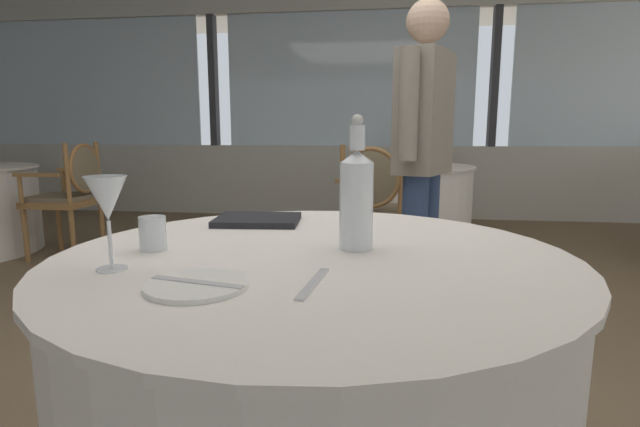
{
  "coord_description": "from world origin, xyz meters",
  "views": [
    {
      "loc": [
        0.44,
        -1.95,
        1.02
      ],
      "look_at": [
        0.28,
        -0.78,
        0.82
      ],
      "focal_mm": 26.93,
      "sensor_mm": 36.0,
      "label": 1
    }
  ],
  "objects_px": {
    "dining_chair_2_0": "(426,174)",
    "dining_chair_2_1": "(375,201)",
    "wine_glass": "(107,200)",
    "diner_person_0": "(423,147)",
    "side_plate": "(197,285)",
    "water_tumbler": "(153,233)",
    "menu_book": "(258,220)",
    "water_bottle": "(356,197)",
    "dining_chair_1_1": "(71,190)"
  },
  "relations": [
    {
      "from": "dining_chair_2_0",
      "to": "dining_chair_2_1",
      "type": "bearing_deg",
      "value": 0.0
    },
    {
      "from": "wine_glass",
      "to": "diner_person_0",
      "type": "xyz_separation_m",
      "value": [
        0.77,
        1.58,
        0.06
      ]
    },
    {
      "from": "side_plate",
      "to": "diner_person_0",
      "type": "relative_size",
      "value": 0.12
    },
    {
      "from": "side_plate",
      "to": "wine_glass",
      "type": "height_order",
      "value": "wine_glass"
    },
    {
      "from": "water_tumbler",
      "to": "wine_glass",
      "type": "bearing_deg",
      "value": -91.83
    },
    {
      "from": "dining_chair_2_0",
      "to": "water_tumbler",
      "type": "bearing_deg",
      "value": 0.47
    },
    {
      "from": "wine_glass",
      "to": "diner_person_0",
      "type": "relative_size",
      "value": 0.12
    },
    {
      "from": "wine_glass",
      "to": "dining_chair_2_0",
      "type": "distance_m",
      "value": 4.41
    },
    {
      "from": "side_plate",
      "to": "dining_chair_2_0",
      "type": "relative_size",
      "value": 0.2
    },
    {
      "from": "side_plate",
      "to": "menu_book",
      "type": "xyz_separation_m",
      "value": [
        -0.05,
        0.65,
        0.01
      ]
    },
    {
      "from": "wine_glass",
      "to": "water_tumbler",
      "type": "relative_size",
      "value": 2.39
    },
    {
      "from": "water_bottle",
      "to": "menu_book",
      "type": "bearing_deg",
      "value": 137.93
    },
    {
      "from": "diner_person_0",
      "to": "dining_chair_2_0",
      "type": "bearing_deg",
      "value": 108.31
    },
    {
      "from": "side_plate",
      "to": "menu_book",
      "type": "relative_size",
      "value": 0.74
    },
    {
      "from": "dining_chair_2_1",
      "to": "diner_person_0",
      "type": "height_order",
      "value": "diner_person_0"
    },
    {
      "from": "diner_person_0",
      "to": "dining_chair_1_1",
      "type": "bearing_deg",
      "value": -177.43
    },
    {
      "from": "dining_chair_1_1",
      "to": "dining_chair_2_1",
      "type": "relative_size",
      "value": 1.0
    },
    {
      "from": "side_plate",
      "to": "dining_chair_1_1",
      "type": "relative_size",
      "value": 0.21
    },
    {
      "from": "water_tumbler",
      "to": "dining_chair_2_1",
      "type": "distance_m",
      "value": 2.23
    },
    {
      "from": "side_plate",
      "to": "dining_chair_2_0",
      "type": "distance_m",
      "value": 4.45
    },
    {
      "from": "wine_glass",
      "to": "dining_chair_1_1",
      "type": "xyz_separation_m",
      "value": [
        -1.92,
        2.61,
        -0.32
      ]
    },
    {
      "from": "water_bottle",
      "to": "dining_chair_2_1",
      "type": "height_order",
      "value": "water_bottle"
    },
    {
      "from": "menu_book",
      "to": "dining_chair_1_1",
      "type": "bearing_deg",
      "value": 131.22
    },
    {
      "from": "side_plate",
      "to": "wine_glass",
      "type": "distance_m",
      "value": 0.28
    },
    {
      "from": "dining_chair_2_1",
      "to": "dining_chair_1_1",
      "type": "bearing_deg",
      "value": 97.84
    },
    {
      "from": "water_bottle",
      "to": "diner_person_0",
      "type": "xyz_separation_m",
      "value": [
        0.26,
        1.33,
        0.08
      ]
    },
    {
      "from": "menu_book",
      "to": "wine_glass",
      "type": "bearing_deg",
      "value": -111.47
    },
    {
      "from": "wine_glass",
      "to": "dining_chair_1_1",
      "type": "distance_m",
      "value": 3.26
    },
    {
      "from": "water_bottle",
      "to": "water_tumbler",
      "type": "xyz_separation_m",
      "value": [
        -0.5,
        -0.08,
        -0.09
      ]
    },
    {
      "from": "water_bottle",
      "to": "wine_glass",
      "type": "relative_size",
      "value": 1.65
    },
    {
      "from": "side_plate",
      "to": "dining_chair_2_0",
      "type": "height_order",
      "value": "dining_chair_2_0"
    },
    {
      "from": "dining_chair_2_0",
      "to": "dining_chair_2_1",
      "type": "xyz_separation_m",
      "value": [
        -0.5,
        -1.95,
        -0.02
      ]
    },
    {
      "from": "water_tumbler",
      "to": "menu_book",
      "type": "distance_m",
      "value": 0.42
    },
    {
      "from": "dining_chair_2_0",
      "to": "diner_person_0",
      "type": "distance_m",
      "value": 2.74
    },
    {
      "from": "diner_person_0",
      "to": "dining_chair_2_1",
      "type": "bearing_deg",
      "value": 131.77
    },
    {
      "from": "side_plate",
      "to": "water_tumbler",
      "type": "distance_m",
      "value": 0.35
    },
    {
      "from": "menu_book",
      "to": "dining_chair_1_1",
      "type": "xyz_separation_m",
      "value": [
        -2.09,
        2.05,
        -0.18
      ]
    },
    {
      "from": "water_bottle",
      "to": "wine_glass",
      "type": "distance_m",
      "value": 0.57
    },
    {
      "from": "water_tumbler",
      "to": "diner_person_0",
      "type": "bearing_deg",
      "value": 61.47
    },
    {
      "from": "dining_chair_1_1",
      "to": "water_tumbler",
      "type": "bearing_deg",
      "value": 128.03
    },
    {
      "from": "water_bottle",
      "to": "dining_chair_2_0",
      "type": "bearing_deg",
      "value": 82.8
    },
    {
      "from": "water_bottle",
      "to": "dining_chair_1_1",
      "type": "xyz_separation_m",
      "value": [
        -2.43,
        2.36,
        -0.31
      ]
    },
    {
      "from": "water_tumbler",
      "to": "dining_chair_1_1",
      "type": "relative_size",
      "value": 0.09
    },
    {
      "from": "dining_chair_1_1",
      "to": "diner_person_0",
      "type": "distance_m",
      "value": 2.91
    },
    {
      "from": "water_tumbler",
      "to": "water_bottle",
      "type": "bearing_deg",
      "value": 8.81
    },
    {
      "from": "water_tumbler",
      "to": "dining_chair_2_0",
      "type": "bearing_deg",
      "value": 76.17
    },
    {
      "from": "wine_glass",
      "to": "dining_chair_2_1",
      "type": "xyz_separation_m",
      "value": [
        0.52,
        2.34,
        -0.33
      ]
    },
    {
      "from": "side_plate",
      "to": "dining_chair_1_1",
      "type": "xyz_separation_m",
      "value": [
        -2.15,
        2.7,
        -0.18
      ]
    },
    {
      "from": "wine_glass",
      "to": "dining_chair_2_0",
      "type": "relative_size",
      "value": 0.21
    },
    {
      "from": "wine_glass",
      "to": "water_tumbler",
      "type": "xyz_separation_m",
      "value": [
        0.01,
        0.18,
        -0.11
      ]
    }
  ]
}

